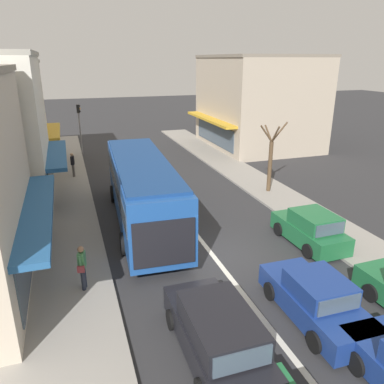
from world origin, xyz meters
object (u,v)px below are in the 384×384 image
Objects in this scene: parked_hatchback_kerb_second at (311,229)px; traffic_light_downstreet at (79,121)px; city_bus at (142,187)px; sedan_queue_far_back at (316,300)px; street_tree_right at (270,160)px; pedestrian_with_handbag_near at (82,265)px; wagon_behind_bus_near at (217,334)px; pedestrian_browsing_midblock at (73,163)px.

parked_hatchback_kerb_second is 0.89× the size of traffic_light_downstreet.
city_bus reaches higher than sedan_queue_far_back.
city_bus is 9.64m from sedan_queue_far_back.
parked_hatchback_kerb_second is 22.00m from traffic_light_downstreet.
street_tree_right is (1.67, 6.56, 1.31)m from parked_hatchback_kerb_second.
pedestrian_with_handbag_near is at bearing -147.59° from street_tree_right.
wagon_behind_bus_near is 14.00m from street_tree_right.
sedan_queue_far_back is 2.59× the size of pedestrian_browsing_midblock.
street_tree_right is (8.03, 11.40, 1.28)m from wagon_behind_bus_near.
parked_hatchback_kerb_second is at bearing 3.50° from pedestrian_with_handbag_near.
sedan_queue_far_back is 18.85m from pedestrian_browsing_midblock.
pedestrian_browsing_midblock is at bearing 99.71° from wagon_behind_bus_near.
street_tree_right reaches higher than parked_hatchback_kerb_second.
wagon_behind_bus_near is at bearing -85.00° from traffic_light_downstreet.
city_bus is 8.37m from street_tree_right.
sedan_queue_far_back is at bearing -67.79° from city_bus.
parked_hatchback_kerb_second is 6.90m from street_tree_right.
traffic_light_downstreet is 17.03m from street_tree_right.
wagon_behind_bus_near is 2.77× the size of pedestrian_with_handbag_near.
traffic_light_downstreet is at bearing 87.11° from pedestrian_with_handbag_near.
parked_hatchback_kerb_second is 2.29× the size of pedestrian_browsing_midblock.
traffic_light_downstreet is (-5.71, 24.47, 2.19)m from sedan_queue_far_back.
city_bus is 2.43× the size of wagon_behind_bus_near.
city_bus is at bearing 58.49° from pedestrian_with_handbag_near.
city_bus is at bearing -82.36° from traffic_light_downstreet.
pedestrian_browsing_midblock reaches higher than sedan_queue_far_back.
traffic_light_downstreet reaches higher than pedestrian_with_handbag_near.
pedestrian_browsing_midblock is (-6.64, 17.64, 0.40)m from sedan_queue_far_back.
sedan_queue_far_back is 1.13× the size of parked_hatchback_kerb_second.
sedan_queue_far_back is 1.01× the size of traffic_light_downstreet.
sedan_queue_far_back is at bearing -112.50° from street_tree_right.
traffic_light_downstreet reaches higher than pedestrian_browsing_midblock.
pedestrian_with_handbag_near reaches higher than sedan_queue_far_back.
parked_hatchback_kerb_second is 2.29× the size of pedestrian_with_handbag_near.
sedan_queue_far_back is at bearing -123.33° from parked_hatchback_kerb_second.
pedestrian_browsing_midblock is at bearing -97.70° from traffic_light_downstreet.
wagon_behind_bus_near is 1.06× the size of street_tree_right.
pedestrian_browsing_midblock is (-11.14, 6.76, -0.96)m from street_tree_right.
street_tree_right is 13.07m from pedestrian_browsing_midblock.
wagon_behind_bus_near is 1.07× the size of traffic_light_downstreet.
city_bus is 6.07m from pedestrian_with_handbag_near.
parked_hatchback_kerb_second is at bearing -67.02° from traffic_light_downstreet.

